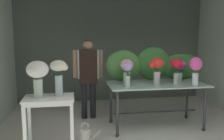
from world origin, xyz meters
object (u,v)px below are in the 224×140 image
Objects in this scene: side_table_white at (49,105)px; vase_peach_peonies at (127,69)px; florist at (88,71)px; vase_crimson_tulips at (176,68)px; vase_magenta_carnations at (180,67)px; display_table_glass at (156,90)px; watering_can at (85,135)px; vase_scarlet_anemones at (157,68)px; vase_white_roses_tall at (38,74)px; vase_cream_lisianthus_tall at (59,73)px; vase_fuchsia_ranunculus at (196,68)px; vase_lilac_roses at (127,71)px.

vase_peach_peonies reaches higher than side_table_white.
florist reaches higher than vase_crimson_tulips.
florist reaches higher than vase_magenta_carnations.
display_table_glass is 1.54m from watering_can.
vase_crimson_tulips is 0.96× the size of vase_scarlet_anemones.
vase_white_roses_tall is 0.30m from vase_cream_lisianthus_tall.
watering_can is at bearing 7.04° from side_table_white.
vase_crimson_tulips is at bearing 10.61° from vase_cream_lisianthus_tall.
vase_cream_lisianthus_tall is at bearing -113.24° from florist.
vase_white_roses_tall is at bearing -167.50° from vase_scarlet_anemones.
florist is 2.07m from vase_fuchsia_ranunculus.
vase_fuchsia_ranunculus is at bearing 5.47° from side_table_white.
vase_scarlet_anemones is (-0.36, 0.01, -0.00)m from vase_crimson_tulips.
vase_scarlet_anemones reaches higher than vase_magenta_carnations.
vase_lilac_roses is at bearing -160.58° from vase_magenta_carnations.
watering_can is (-1.85, -0.65, -0.97)m from vase_magenta_carnations.
vase_fuchsia_ranunculus is at bearing 5.03° from watering_can.
display_table_glass is 1.96m from side_table_white.
florist is 3.29× the size of vase_scarlet_anemones.
vase_white_roses_tall is (-2.61, -0.24, 0.00)m from vase_fuchsia_ranunculus.
side_table_white is 0.50m from vase_cream_lisianthus_tall.
side_table_white is at bearing -165.73° from vase_lilac_roses.
vase_peach_peonies is 1.07m from vase_magenta_carnations.
vase_peach_peonies is at bearing 169.91° from vase_crimson_tulips.
vase_crimson_tulips reaches higher than vase_peach_peonies.
florist is at bearing 83.48° from watering_can.
display_table_glass is 0.81m from vase_fuchsia_ranunculus.
florist reaches higher than vase_lilac_roses.
side_table_white is at bearing -118.11° from florist.
florist is 1.80m from vase_magenta_carnations.
florist is 1.11m from vase_lilac_roses.
vase_lilac_roses is (-0.60, -0.25, 0.41)m from display_table_glass.
florist is at bearing 56.93° from vase_white_roses_tall.
display_table_glass is 3.51× the size of vase_fuchsia_ranunculus.
vase_white_roses_tall is (-0.15, -0.00, 0.48)m from side_table_white.
display_table_glass is 1.11× the size of florist.
vase_lilac_roses reaches higher than vase_magenta_carnations.
florist is 1.32m from vase_cream_lisianthus_tall.
vase_lilac_roses is (1.27, 0.32, 0.43)m from side_table_white.
vase_fuchsia_ranunculus reaches higher than watering_can.
vase_magenta_carnations reaches higher than display_table_glass.
vase_peach_peonies is 1.19m from vase_fuchsia_ranunculus.
watering_can is (-0.14, -1.19, -0.87)m from florist.
display_table_glass is at bearing 16.90° from side_table_white.
florist is at bearing 150.36° from display_table_glass.
vase_magenta_carnations is at bearing 19.42° from vase_lilac_roses.
display_table_glass is 2.24× the size of side_table_white.
vase_crimson_tulips is (0.32, -0.14, 0.44)m from display_table_glass.
display_table_glass is 3.26× the size of vase_white_roses_tall.
side_table_white is 1.38m from vase_lilac_roses.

